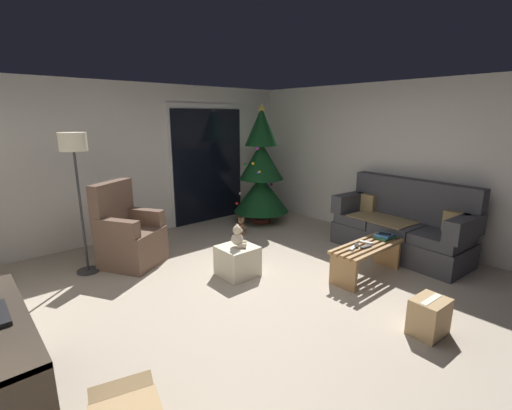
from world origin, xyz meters
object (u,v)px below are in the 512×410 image
object	(u,v)px
couch	(402,227)
remote_silver	(353,248)
remote_graphite	(366,247)
book_stack	(385,236)
ottoman	(238,261)
remote_white	(366,242)
teddy_bear_cream	(238,237)
armchair	(128,236)
coffee_table	(367,255)
teddy_bear_chestnut_by_tree	(241,227)
cardboard_box_taped_mid_floor	(429,316)
cell_phone	(385,234)
floor_lamp	(74,156)
remote_black	(356,245)
christmas_tree	(261,172)

from	to	relation	value
couch	remote_silver	bearing A→B (deg)	-176.94
remote_graphite	remote_silver	bearing A→B (deg)	70.83
book_stack	ottoman	bearing A→B (deg)	145.35
remote_white	teddy_bear_cream	xyz separation A→B (m)	(-1.23, 1.04, 0.08)
ottoman	armchair	bearing A→B (deg)	125.47
book_stack	ottoman	world-z (taller)	book_stack
book_stack	armchair	distance (m)	3.41
coffee_table	teddy_bear_cream	world-z (taller)	teddy_bear_cream
remote_white	teddy_bear_chestnut_by_tree	size ratio (longest dim) A/B	0.55
remote_graphite	teddy_bear_chestnut_by_tree	xyz separation A→B (m)	(-0.03, 2.40, -0.31)
armchair	cardboard_box_taped_mid_floor	world-z (taller)	armchair
cell_phone	cardboard_box_taped_mid_floor	size ratio (longest dim) A/B	0.41
floor_lamp	cardboard_box_taped_mid_floor	world-z (taller)	floor_lamp
coffee_table	armchair	size ratio (longest dim) A/B	0.97
remote_white	armchair	xyz separation A→B (m)	(-2.13, 2.29, -0.03)
remote_white	book_stack	bearing A→B (deg)	156.88
remote_graphite	floor_lamp	size ratio (longest dim) A/B	0.09
couch	remote_black	xyz separation A→B (m)	(-1.22, -0.05, 0.03)
remote_white	remote_silver	bearing A→B (deg)	-13.56
book_stack	armchair	world-z (taller)	armchair
remote_white	teddy_bear_cream	bearing A→B (deg)	-54.70
armchair	cardboard_box_taped_mid_floor	xyz separation A→B (m)	(1.44, -3.41, -0.23)
remote_silver	cardboard_box_taped_mid_floor	bearing A→B (deg)	-35.54
cell_phone	teddy_bear_chestnut_by_tree	xyz separation A→B (m)	(-0.52, 2.37, -0.36)
couch	book_stack	distance (m)	0.70
couch	cardboard_box_taped_mid_floor	distance (m)	2.10
teddy_bear_chestnut_by_tree	cell_phone	bearing A→B (deg)	-77.61
remote_graphite	cardboard_box_taped_mid_floor	size ratio (longest dim) A/B	0.44
remote_graphite	remote_silver	size ratio (longest dim) A/B	1.00
remote_white	cell_phone	size ratio (longest dim) A/B	1.08
floor_lamp	teddy_bear_chestnut_by_tree	distance (m)	2.84
remote_white	ottoman	size ratio (longest dim) A/B	0.35
couch	teddy_bear_cream	bearing A→B (deg)	156.81
remote_white	remote_silver	xyz separation A→B (m)	(-0.30, -0.01, 0.00)
couch	remote_silver	distance (m)	1.34
book_stack	floor_lamp	size ratio (longest dim) A/B	0.15
remote_black	cardboard_box_taped_mid_floor	distance (m)	1.26
remote_white	teddy_bear_cream	distance (m)	1.61
coffee_table	teddy_bear_cream	size ratio (longest dim) A/B	3.86
remote_silver	teddy_bear_chestnut_by_tree	distance (m)	2.34
remote_white	christmas_tree	world-z (taller)	christmas_tree
christmas_tree	cardboard_box_taped_mid_floor	world-z (taller)	christmas_tree
remote_white	armchair	bearing A→B (deg)	-61.71
armchair	ottoman	bearing A→B (deg)	-54.53
book_stack	remote_white	bearing A→B (deg)	171.47
teddy_bear_chestnut_by_tree	couch	bearing A→B (deg)	-61.80
christmas_tree	teddy_bear_chestnut_by_tree	size ratio (longest dim) A/B	7.66
book_stack	remote_silver	bearing A→B (deg)	175.85
remote_white	teddy_bear_chestnut_by_tree	distance (m)	2.34
couch	armchair	distance (m)	3.87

